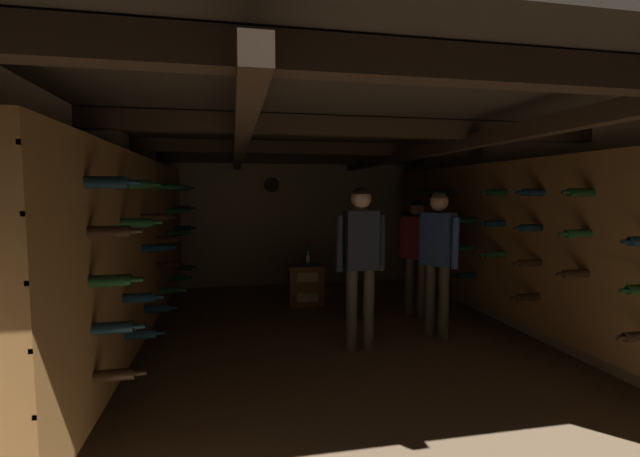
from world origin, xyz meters
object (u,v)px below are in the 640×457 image
at_px(wine_crate_stack, 306,285).
at_px(person_guest_rear_center, 360,251).
at_px(person_guest_far_right, 416,247).
at_px(person_host_center, 361,251).
at_px(person_guest_mid_right, 438,249).
at_px(display_bottle, 308,256).

distance_m(wine_crate_stack, person_guest_rear_center, 1.26).
xyz_separation_m(wine_crate_stack, person_guest_far_right, (1.37, -0.88, 0.65)).
distance_m(person_host_center, person_guest_far_right, 1.56).
relative_size(wine_crate_stack, person_guest_mid_right, 0.35).
height_order(wine_crate_stack, person_guest_mid_right, person_guest_mid_right).
relative_size(wine_crate_stack, display_bottle, 1.71).
height_order(person_host_center, person_guest_rear_center, person_host_center).
distance_m(wine_crate_stack, person_guest_far_right, 1.76).
height_order(person_host_center, person_guest_far_right, person_host_center).
height_order(person_guest_rear_center, person_guest_far_right, person_guest_far_right).
relative_size(person_host_center, person_guest_mid_right, 1.03).
xyz_separation_m(wine_crate_stack, person_host_center, (0.26, -1.97, 0.77)).
distance_m(display_bottle, person_guest_far_right, 1.63).
xyz_separation_m(person_guest_rear_center, person_guest_mid_right, (0.70, -0.80, 0.11)).
bearing_deg(display_bottle, person_guest_mid_right, -55.22).
distance_m(wine_crate_stack, person_host_center, 2.13).
height_order(wine_crate_stack, person_host_center, person_host_center).
bearing_deg(person_guest_far_right, display_bottle, 145.69).
xyz_separation_m(wine_crate_stack, display_bottle, (0.04, 0.03, 0.44)).
bearing_deg(wine_crate_stack, person_guest_mid_right, -53.95).
height_order(wine_crate_stack, display_bottle, display_bottle).
relative_size(wine_crate_stack, person_guest_rear_center, 0.39).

